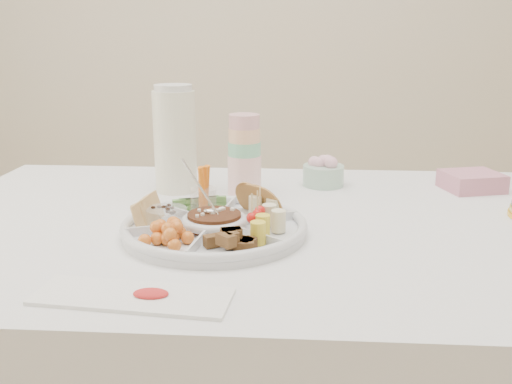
{
  "coord_description": "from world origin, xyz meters",
  "views": [
    {
      "loc": [
        0.1,
        -1.21,
        1.16
      ],
      "look_at": [
        0.02,
        0.0,
        0.82
      ],
      "focal_mm": 40.0,
      "sensor_mm": 36.0,
      "label": 1
    }
  ],
  "objects": [
    {
      "name": "granola_chunks",
      "position": [
        -0.02,
        -0.22,
        0.79
      ],
      "size": [
        0.13,
        0.13,
        0.04
      ],
      "primitive_type": null,
      "rotation": [
        0.0,
        0.0,
        0.38
      ],
      "color": "#4F321C",
      "rests_on": "party_tray"
    },
    {
      "name": "bean_dip",
      "position": [
        -0.06,
        -0.1,
        0.79
      ],
      "size": [
        0.15,
        0.15,
        0.04
      ],
      "primitive_type": "cylinder",
      "rotation": [
        0.0,
        0.0,
        0.38
      ],
      "color": "#3B1F0C",
      "rests_on": "party_tray"
    },
    {
      "name": "flower_bowl",
      "position": [
        0.18,
        0.32,
        0.8
      ],
      "size": [
        0.14,
        0.14,
        0.08
      ],
      "primitive_type": "cylinder",
      "rotation": [
        0.0,
        0.0,
        0.35
      ],
      "color": "silver",
      "rests_on": "dining_table"
    },
    {
      "name": "cup_stack",
      "position": [
        -0.03,
        0.21,
        0.88
      ],
      "size": [
        0.11,
        0.11,
        0.24
      ],
      "primitive_type": "cylinder",
      "rotation": [
        0.0,
        0.0,
        0.25
      ],
      "color": "#B1BBAF",
      "rests_on": "dining_table"
    },
    {
      "name": "party_tray",
      "position": [
        -0.06,
        -0.1,
        0.78
      ],
      "size": [
        0.49,
        0.49,
        0.04
      ],
      "primitive_type": "cylinder",
      "rotation": [
        0.0,
        0.0,
        0.38
      ],
      "color": "silver",
      "rests_on": "dining_table"
    },
    {
      "name": "carrot_cucumber",
      "position": [
        -0.11,
        0.02,
        0.82
      ],
      "size": [
        0.15,
        0.15,
        0.11
      ],
      "primitive_type": null,
      "rotation": [
        0.0,
        0.0,
        0.38
      ],
      "color": "orange",
      "rests_on": "party_tray"
    },
    {
      "name": "cherries",
      "position": [
        -0.14,
        -0.2,
        0.79
      ],
      "size": [
        0.15,
        0.15,
        0.05
      ],
      "primitive_type": null,
      "rotation": [
        0.0,
        0.0,
        0.38
      ],
      "color": "orange",
      "rests_on": "party_tray"
    },
    {
      "name": "thermos",
      "position": [
        -0.21,
        0.24,
        0.9
      ],
      "size": [
        0.13,
        0.13,
        0.29
      ],
      "primitive_type": "cylinder",
      "rotation": [
        0.0,
        0.0,
        0.23
      ],
      "color": "#EAE8CC",
      "rests_on": "dining_table"
    },
    {
      "name": "dining_table",
      "position": [
        0.0,
        0.0,
        0.38
      ],
      "size": [
        1.52,
        1.02,
        0.76
      ],
      "primitive_type": "cube",
      "color": "white",
      "rests_on": "floor"
    },
    {
      "name": "napkin_stack",
      "position": [
        0.58,
        0.3,
        0.78
      ],
      "size": [
        0.17,
        0.16,
        0.05
      ],
      "primitive_type": "cube",
      "rotation": [
        0.0,
        0.0,
        0.27
      ],
      "color": "#CC7E95",
      "rests_on": "dining_table"
    },
    {
      "name": "banana_tomato",
      "position": [
        0.06,
        -0.12,
        0.82
      ],
      "size": [
        0.13,
        0.13,
        0.08
      ],
      "primitive_type": null,
      "rotation": [
        0.0,
        0.0,
        0.38
      ],
      "color": "#CDCA61",
      "rests_on": "party_tray"
    },
    {
      "name": "placemat",
      "position": [
        -0.15,
        -0.4,
        0.76
      ],
      "size": [
        0.32,
        0.14,
        0.01
      ],
      "primitive_type": "cube",
      "rotation": [
        0.0,
        0.0,
        -0.1
      ],
      "color": "silver",
      "rests_on": "dining_table"
    },
    {
      "name": "pita_raisins",
      "position": [
        -0.19,
        -0.08,
        0.8
      ],
      "size": [
        0.16,
        0.16,
        0.07
      ],
      "primitive_type": null,
      "rotation": [
        0.0,
        0.0,
        0.38
      ],
      "color": "tan",
      "rests_on": "party_tray"
    },
    {
      "name": "tortillas",
      "position": [
        0.02,
        0.01,
        0.8
      ],
      "size": [
        0.14,
        0.14,
        0.07
      ],
      "primitive_type": null,
      "rotation": [
        0.0,
        0.0,
        0.38
      ],
      "color": "#A76828",
      "rests_on": "party_tray"
    }
  ]
}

